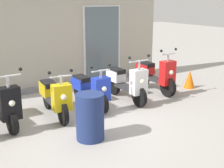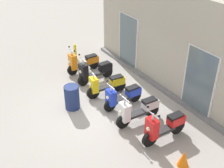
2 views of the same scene
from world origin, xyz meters
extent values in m
plane|color=#A8A39E|center=(0.00, 0.00, 0.00)|extent=(40.00, 40.00, 0.00)
cube|color=#B2AD9E|center=(0.00, 3.05, 1.90)|extent=(8.14, 0.30, 3.80)
cube|color=slate|center=(0.00, 2.80, 0.06)|extent=(8.14, 0.20, 0.12)
cube|color=silver|center=(2.02, 2.88, 1.15)|extent=(1.30, 0.04, 2.30)
cube|color=slate|center=(2.02, 2.86, 1.15)|extent=(1.18, 0.02, 2.22)
cylinder|color=black|center=(-1.53, 0.41, 0.23)|extent=(0.14, 0.46, 0.45)
cube|color=#2D2D30|center=(-1.57, 0.99, 0.33)|extent=(0.30, 0.73, 0.09)
cube|color=black|center=(-1.54, 0.45, 0.61)|extent=(0.39, 0.26, 0.64)
sphere|color=#F2EFCC|center=(-1.53, 0.32, 0.65)|extent=(0.12, 0.12, 0.12)
cylinder|color=silver|center=(-1.54, 0.45, 1.03)|extent=(0.06, 0.06, 0.25)
cylinder|color=silver|center=(-1.54, 0.45, 1.13)|extent=(0.52, 0.06, 0.04)
sphere|color=black|center=(-1.28, 0.47, 1.23)|extent=(0.07, 0.07, 0.07)
cylinder|color=black|center=(-0.53, 0.30, 0.24)|extent=(0.15, 0.49, 0.48)
cylinder|color=black|center=(-0.42, 1.39, 0.24)|extent=(0.15, 0.49, 0.48)
cube|color=#2D2D30|center=(-0.47, 0.85, 0.34)|extent=(0.33, 0.70, 0.09)
cube|color=yellow|center=(-0.53, 0.34, 0.57)|extent=(0.40, 0.28, 0.54)
sphere|color=#F2EFCC|center=(-0.54, 0.21, 0.61)|extent=(0.12, 0.12, 0.12)
cube|color=yellow|center=(-0.43, 1.30, 0.49)|extent=(0.35, 0.55, 0.28)
cube|color=black|center=(-0.43, 1.26, 0.63)|extent=(0.31, 0.50, 0.11)
cylinder|color=silver|center=(-0.53, 0.34, 0.93)|extent=(0.06, 0.06, 0.21)
cylinder|color=silver|center=(-0.53, 0.34, 1.01)|extent=(0.45, 0.08, 0.04)
sphere|color=black|center=(-0.30, 0.32, 1.11)|extent=(0.07, 0.07, 0.07)
sphere|color=black|center=(-0.75, 0.36, 1.11)|extent=(0.07, 0.07, 0.07)
cylinder|color=black|center=(0.47, 0.40, 0.23)|extent=(0.09, 0.46, 0.46)
cylinder|color=black|center=(0.47, 1.48, 0.23)|extent=(0.09, 0.46, 0.46)
cube|color=#2D2D30|center=(0.47, 0.94, 0.33)|extent=(0.26, 0.67, 0.09)
cube|color=#1E38C6|center=(0.47, 0.44, 0.56)|extent=(0.38, 0.24, 0.53)
sphere|color=#F2EFCC|center=(0.47, 0.31, 0.60)|extent=(0.12, 0.12, 0.12)
cube|color=#1E38C6|center=(0.47, 1.38, 0.48)|extent=(0.30, 0.52, 0.28)
cube|color=black|center=(0.47, 1.34, 0.62)|extent=(0.26, 0.48, 0.11)
cylinder|color=silver|center=(0.47, 0.44, 0.90)|extent=(0.06, 0.06, 0.20)
cylinder|color=silver|center=(0.47, 0.44, 0.98)|extent=(0.46, 0.04, 0.04)
sphere|color=black|center=(0.70, 0.44, 1.08)|extent=(0.07, 0.07, 0.07)
sphere|color=black|center=(0.24, 0.44, 1.08)|extent=(0.07, 0.07, 0.07)
cylinder|color=black|center=(1.45, 0.29, 0.25)|extent=(0.11, 0.49, 0.49)
cylinder|color=black|center=(1.48, 1.43, 0.25)|extent=(0.11, 0.49, 0.49)
cube|color=#2D2D30|center=(1.46, 0.86, 0.35)|extent=(0.28, 0.72, 0.09)
cube|color=white|center=(1.45, 0.33, 0.61)|extent=(0.39, 0.25, 0.60)
sphere|color=#F2EFCC|center=(1.44, 0.20, 0.65)|extent=(0.12, 0.12, 0.12)
cube|color=white|center=(1.48, 1.33, 0.55)|extent=(0.32, 0.53, 0.28)
cube|color=black|center=(1.48, 1.29, 0.69)|extent=(0.27, 0.49, 0.11)
cylinder|color=silver|center=(1.45, 0.33, 1.01)|extent=(0.06, 0.06, 0.24)
cylinder|color=silver|center=(1.45, 0.33, 1.11)|extent=(0.55, 0.05, 0.04)
sphere|color=black|center=(1.72, 0.32, 1.21)|extent=(0.07, 0.07, 0.07)
sphere|color=black|center=(1.18, 0.34, 1.21)|extent=(0.07, 0.07, 0.07)
cylinder|color=black|center=(2.55, 0.48, 0.26)|extent=(0.11, 0.53, 0.52)
cylinder|color=black|center=(2.56, 1.55, 0.26)|extent=(0.11, 0.53, 0.52)
cube|color=#2D2D30|center=(2.56, 1.02, 0.36)|extent=(0.27, 0.67, 0.09)
cube|color=red|center=(2.55, 0.52, 0.64)|extent=(0.38, 0.24, 0.63)
sphere|color=#F2EFCC|center=(2.55, 0.39, 0.68)|extent=(0.12, 0.12, 0.12)
cube|color=red|center=(2.56, 1.45, 0.57)|extent=(0.31, 0.52, 0.28)
cube|color=black|center=(2.56, 1.41, 0.71)|extent=(0.27, 0.48, 0.11)
cylinder|color=silver|center=(2.55, 0.52, 1.04)|extent=(0.06, 0.06, 0.22)
cylinder|color=silver|center=(2.55, 0.52, 1.14)|extent=(0.49, 0.04, 0.04)
sphere|color=black|center=(2.80, 0.52, 1.24)|extent=(0.07, 0.07, 0.07)
sphere|color=black|center=(2.30, 0.52, 1.24)|extent=(0.07, 0.07, 0.07)
cone|color=orange|center=(3.65, 0.76, 0.26)|extent=(0.32, 0.32, 0.52)
cylinder|color=navy|center=(-0.40, -0.60, 0.44)|extent=(0.52, 0.52, 0.87)
camera|label=1|loc=(-2.98, -5.22, 2.54)|focal=49.82mm
camera|label=2|loc=(7.39, -3.91, 6.05)|focal=46.69mm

